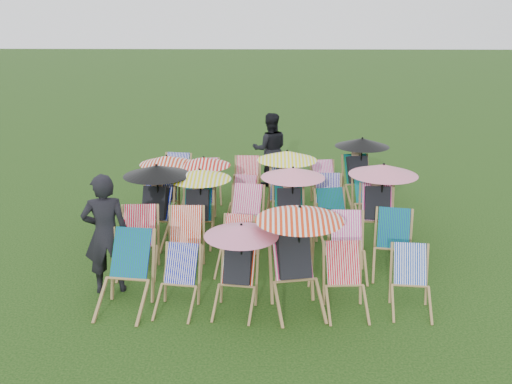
{
  "coord_description": "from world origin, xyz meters",
  "views": [
    {
      "loc": [
        0.06,
        -9.36,
        4.02
      ],
      "look_at": [
        -0.18,
        0.26,
        0.9
      ],
      "focal_mm": 40.0,
      "sensor_mm": 36.0,
      "label": 1
    }
  ],
  "objects_px": {
    "deckchair_29": "(360,169)",
    "person_left": "(106,234)",
    "person_rear": "(270,149)",
    "deckchair_0": "(125,274)",
    "deckchair_5": "(411,282)"
  },
  "relations": [
    {
      "from": "deckchair_29",
      "to": "person_rear",
      "type": "distance_m",
      "value": 2.27
    },
    {
      "from": "deckchair_29",
      "to": "deckchair_0",
      "type": "bearing_deg",
      "value": -139.31
    },
    {
      "from": "deckchair_5",
      "to": "person_rear",
      "type": "relative_size",
      "value": 0.5
    },
    {
      "from": "person_rear",
      "to": "deckchair_5",
      "type": "bearing_deg",
      "value": 104.35
    },
    {
      "from": "deckchair_5",
      "to": "deckchair_29",
      "type": "bearing_deg",
      "value": 95.6
    },
    {
      "from": "deckchair_5",
      "to": "person_left",
      "type": "relative_size",
      "value": 0.47
    },
    {
      "from": "deckchair_29",
      "to": "person_left",
      "type": "bearing_deg",
      "value": -145.17
    },
    {
      "from": "deckchair_0",
      "to": "person_rear",
      "type": "bearing_deg",
      "value": 78.3
    },
    {
      "from": "deckchair_0",
      "to": "deckchair_29",
      "type": "xyz_separation_m",
      "value": [
        3.93,
        4.74,
        0.21
      ]
    },
    {
      "from": "deckchair_0",
      "to": "deckchair_5",
      "type": "distance_m",
      "value": 3.95
    },
    {
      "from": "deckchair_5",
      "to": "person_left",
      "type": "bearing_deg",
      "value": 179.18
    },
    {
      "from": "deckchair_0",
      "to": "person_left",
      "type": "height_order",
      "value": "person_left"
    },
    {
      "from": "person_left",
      "to": "person_rear",
      "type": "xyz_separation_m",
      "value": [
        2.37,
        5.41,
        -0.05
      ]
    },
    {
      "from": "deckchair_5",
      "to": "deckchair_29",
      "type": "height_order",
      "value": "deckchair_29"
    },
    {
      "from": "person_left",
      "to": "person_rear",
      "type": "height_order",
      "value": "person_left"
    }
  ]
}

